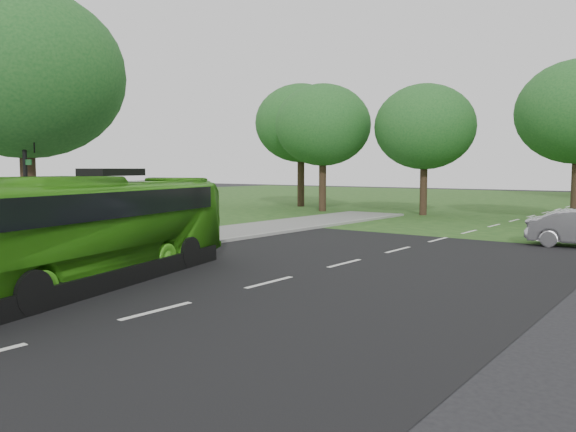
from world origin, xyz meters
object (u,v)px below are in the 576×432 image
object	(u,v)px
tree_park_b	(425,127)
traffic_light	(28,170)
bus	(88,230)
tree_side_near	(24,74)
tree_park_a	(323,125)
tree_park_f	(301,123)

from	to	relation	value
tree_park_b	traffic_light	xyz separation A→B (m)	(-3.53, -26.08, -2.90)
bus	tree_park_b	bearing A→B (deg)	79.06
bus	traffic_light	world-z (taller)	traffic_light
tree_side_near	traffic_light	distance (m)	3.95
tree_park_a	tree_park_b	world-z (taller)	tree_park_a
tree_park_f	tree_side_near	bearing A→B (deg)	-75.57
tree_side_near	bus	distance (m)	9.09
tree_park_b	tree_side_near	distance (m)	25.81
tree_park_b	bus	world-z (taller)	tree_park_b
tree_park_b	bus	bearing A→B (deg)	-85.51
tree_park_f	bus	bearing A→B (deg)	-64.38
tree_side_near	bus	world-z (taller)	tree_side_near
tree_side_near	tree_park_a	bearing A→B (deg)	96.10
tree_side_near	tree_park_b	bearing A→B (deg)	78.90
tree_park_f	tree_side_near	distance (m)	28.40
tree_park_f	bus	size ratio (longest dim) A/B	0.96
tree_side_near	bus	xyz separation A→B (m)	(7.12, -2.10, -5.25)
bus	traffic_light	size ratio (longest dim) A/B	2.00
tree_park_a	traffic_light	bearing A→B (deg)	-80.84
tree_side_near	bus	size ratio (longest dim) A/B	0.93
tree_park_a	traffic_light	size ratio (longest dim) A/B	1.77
bus	traffic_light	bearing A→B (deg)	151.37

